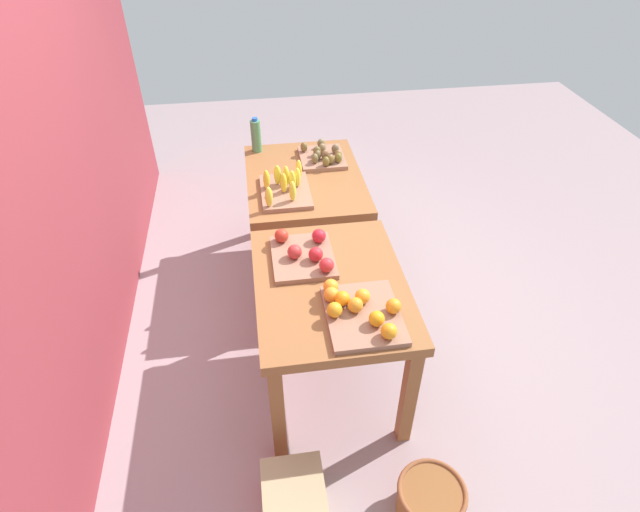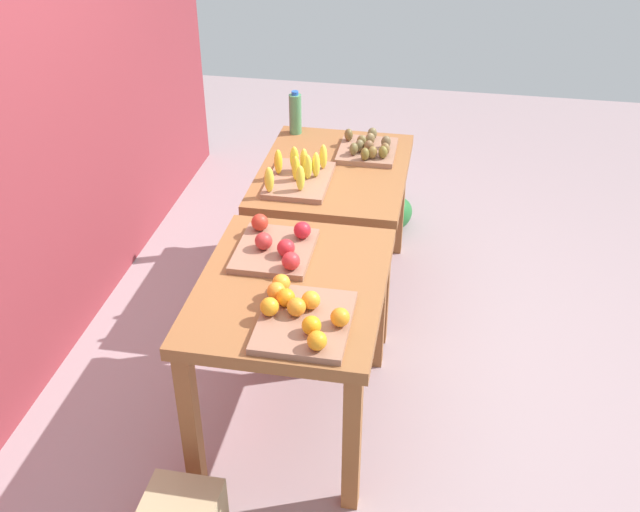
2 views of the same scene
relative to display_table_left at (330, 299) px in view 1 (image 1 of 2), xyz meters
The scene contains 12 objects.
ground_plane 0.88m from the display_table_left, ahead, with size 8.00×8.00×0.00m, color gray.
back_wall 1.68m from the display_table_left, 67.47° to the left, with size 4.40×0.12×3.00m, color maroon.
display_table_left is the anchor object (origin of this frame).
display_table_right 1.12m from the display_table_left, ahead, with size 1.04×0.80×0.79m.
orange_bin 0.33m from the display_table_left, 159.22° to the right, with size 0.44×0.38×0.11m.
apple_bin 0.29m from the display_table_left, 27.42° to the left, with size 0.40×0.34×0.11m.
banana_crate 0.94m from the display_table_left, ahead, with size 0.44×0.32×0.17m.
kiwi_bin 1.35m from the display_table_left, ahead, with size 0.37×0.32×0.10m.
water_bottle 1.60m from the display_table_left, 11.14° to the left, with size 0.07×0.07×0.26m.
watermelon_pile 2.09m from the display_table_left, ahead, with size 0.68×0.43×0.23m.
wicker_basket 1.11m from the display_table_left, 158.49° to the right, with size 0.34×0.34×0.21m.
cardboard_produce_box 1.03m from the display_table_left, 159.79° to the left, with size 0.40×0.30×0.23m, color tan.
Camera 1 is at (-2.55, 0.35, 2.59)m, focal length 28.82 mm.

